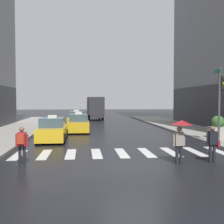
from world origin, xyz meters
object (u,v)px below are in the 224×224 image
(taxi_lead, at_px, (53,130))
(pedestrian_with_handbag, at_px, (213,142))
(taxi_third, at_px, (77,119))
(pedestrian_with_backpack, at_px, (22,142))
(pedestrian_with_umbrella, at_px, (181,130))
(box_truck, at_px, (95,107))
(planter_near_corner, at_px, (218,128))
(traffic_light_pole, at_px, (221,94))
(taxi_second, at_px, (79,124))

(taxi_lead, xyz_separation_m, pedestrian_with_handbag, (7.97, -7.68, 0.21))
(taxi_lead, bearing_deg, taxi_third, 83.17)
(taxi_lead, distance_m, pedestrian_with_backpack, 7.24)
(pedestrian_with_backpack, bearing_deg, pedestrian_with_umbrella, -5.25)
(taxi_lead, xyz_separation_m, taxi_third, (1.38, 11.55, 0.00))
(taxi_lead, relative_size, box_truck, 0.60)
(pedestrian_with_backpack, relative_size, planter_near_corner, 1.03)
(pedestrian_with_umbrella, distance_m, planter_near_corner, 8.70)
(traffic_light_pole, distance_m, taxi_lead, 11.49)
(pedestrian_with_backpack, xyz_separation_m, planter_near_corner, (12.18, 6.29, -0.10))
(taxi_second, distance_m, taxi_third, 6.23)
(taxi_lead, distance_m, planter_near_corner, 11.68)
(pedestrian_with_umbrella, height_order, pedestrian_with_handbag, pedestrian_with_umbrella)
(planter_near_corner, bearing_deg, taxi_second, 147.73)
(taxi_second, height_order, pedestrian_with_backpack, taxi_second)
(pedestrian_with_backpack, distance_m, planter_near_corner, 13.71)
(taxi_third, bearing_deg, pedestrian_with_umbrella, -75.49)
(taxi_third, xyz_separation_m, pedestrian_with_backpack, (-1.92, -18.77, 0.25))
(traffic_light_pole, xyz_separation_m, pedestrian_with_umbrella, (-4.43, -5.01, -1.74))
(box_truck, bearing_deg, pedestrian_with_umbrella, -85.11)
(taxi_third, xyz_separation_m, planter_near_corner, (10.26, -12.49, 0.15))
(taxi_second, bearing_deg, taxi_lead, -107.85)
(taxi_third, height_order, pedestrian_with_handbag, taxi_third)
(traffic_light_pole, xyz_separation_m, taxi_second, (-9.12, 8.18, -2.53))
(taxi_third, distance_m, pedestrian_with_umbrella, 20.07)
(taxi_third, bearing_deg, planter_near_corner, -50.59)
(pedestrian_with_umbrella, bearing_deg, traffic_light_pole, 48.53)
(pedestrian_with_backpack, height_order, planter_near_corner, planter_near_corner)
(taxi_lead, distance_m, taxi_third, 11.63)
(taxi_lead, bearing_deg, box_truck, 79.92)
(taxi_lead, xyz_separation_m, pedestrian_with_backpack, (-0.54, -7.22, 0.25))
(pedestrian_with_backpack, distance_m, pedestrian_with_handbag, 8.52)
(taxi_third, relative_size, pedestrian_with_backpack, 2.78)
(taxi_second, xyz_separation_m, planter_near_corner, (9.93, -6.27, 0.15))
(traffic_light_pole, xyz_separation_m, box_truck, (-6.97, 24.63, -1.41))
(traffic_light_pole, height_order, taxi_third, traffic_light_pole)
(taxi_second, bearing_deg, pedestrian_with_umbrella, -70.43)
(planter_near_corner, bearing_deg, pedestrian_with_backpack, -152.71)
(pedestrian_with_umbrella, height_order, planter_near_corner, pedestrian_with_umbrella)
(traffic_light_pole, relative_size, pedestrian_with_backpack, 2.91)
(traffic_light_pole, distance_m, planter_near_corner, 3.16)
(traffic_light_pole, bearing_deg, box_truck, 105.79)
(pedestrian_with_umbrella, height_order, pedestrian_with_backpack, pedestrian_with_umbrella)
(box_truck, distance_m, planter_near_corner, 24.03)
(taxi_lead, bearing_deg, pedestrian_with_backpack, -94.27)
(taxi_lead, height_order, pedestrian_with_umbrella, pedestrian_with_umbrella)
(traffic_light_pole, distance_m, taxi_third, 17.41)
(traffic_light_pole, bearing_deg, taxi_third, 123.30)
(pedestrian_with_umbrella, xyz_separation_m, planter_near_corner, (5.24, 6.92, -0.64))
(taxi_third, bearing_deg, box_truck, 76.33)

